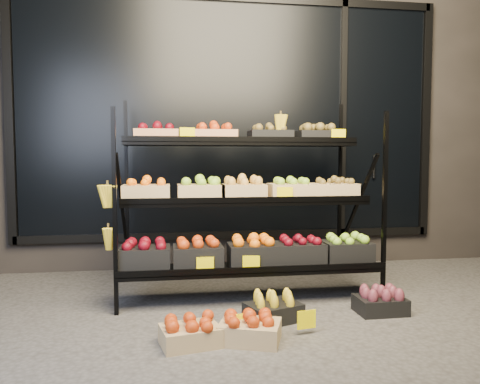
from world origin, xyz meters
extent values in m
plane|color=#514F4C|center=(0.00, 0.00, 0.00)|extent=(24.00, 24.00, 0.00)
cube|color=#2D2826|center=(0.00, 2.60, 1.75)|extent=(6.00, 2.00, 3.50)
cube|color=black|center=(0.00, 1.58, 1.55)|extent=(4.20, 0.04, 2.40)
cube|color=black|center=(0.00, 1.56, 0.34)|extent=(4.30, 0.06, 0.08)
cube|color=black|center=(-2.15, 1.56, 1.55)|extent=(0.08, 0.06, 2.50)
cube|color=black|center=(2.15, 1.56, 1.55)|extent=(0.08, 0.06, 2.50)
cube|color=black|center=(1.20, 1.56, 1.55)|extent=(0.06, 0.06, 2.50)
cylinder|color=black|center=(1.55, 1.53, 1.05)|extent=(0.02, 0.02, 0.25)
cube|color=black|center=(-1.02, 0.18, 0.75)|extent=(0.03, 0.03, 1.50)
cube|color=black|center=(1.02, 0.18, 0.75)|extent=(0.03, 0.03, 1.50)
cube|color=black|center=(-1.02, 1.15, 0.83)|extent=(0.03, 0.03, 1.66)
cube|color=black|center=(1.02, 1.15, 0.83)|extent=(0.03, 0.03, 1.66)
cube|color=black|center=(0.00, 0.35, 0.27)|extent=(2.05, 0.42, 0.03)
cube|color=black|center=(0.00, 0.15, 0.30)|extent=(2.05, 0.02, 0.05)
cube|color=black|center=(0.00, 0.65, 0.77)|extent=(2.05, 0.40, 0.03)
cube|color=black|center=(0.00, 0.46, 0.80)|extent=(2.05, 0.02, 0.05)
cube|color=black|center=(0.00, 0.95, 1.27)|extent=(2.05, 0.40, 0.03)
cube|color=black|center=(0.00, 0.76, 1.30)|extent=(2.05, 0.02, 0.05)
cube|color=tan|center=(-0.74, 0.95, 1.33)|extent=(0.38, 0.28, 0.11)
ellipsoid|color=#640712|center=(-0.74, 0.95, 1.42)|extent=(0.32, 0.24, 0.07)
cube|color=tan|center=(-0.23, 0.95, 1.33)|extent=(0.38, 0.28, 0.11)
ellipsoid|color=red|center=(-0.23, 0.95, 1.42)|extent=(0.32, 0.24, 0.07)
cube|color=black|center=(0.28, 0.95, 1.33)|extent=(0.38, 0.28, 0.11)
ellipsoid|color=brown|center=(0.28, 0.95, 1.42)|extent=(0.32, 0.24, 0.07)
cube|color=black|center=(0.72, 0.95, 1.33)|extent=(0.38, 0.28, 0.11)
ellipsoid|color=brown|center=(0.72, 0.95, 1.42)|extent=(0.32, 0.24, 0.07)
cube|color=tan|center=(-0.82, 0.65, 0.85)|extent=(0.38, 0.28, 0.14)
ellipsoid|color=orange|center=(-0.82, 0.65, 0.95)|extent=(0.32, 0.24, 0.07)
cube|color=tan|center=(-0.38, 0.65, 0.85)|extent=(0.38, 0.28, 0.14)
ellipsoid|color=#94CC33|center=(-0.38, 0.65, 0.95)|extent=(0.32, 0.24, 0.07)
cube|color=tan|center=(-0.03, 0.65, 0.85)|extent=(0.38, 0.28, 0.14)
ellipsoid|color=gold|center=(-0.03, 0.65, 0.95)|extent=(0.32, 0.24, 0.07)
cube|color=tan|center=(0.40, 0.65, 0.85)|extent=(0.38, 0.28, 0.14)
ellipsoid|color=#94CC33|center=(0.40, 0.65, 0.95)|extent=(0.32, 0.24, 0.07)
cube|color=tan|center=(0.78, 0.65, 0.85)|extent=(0.38, 0.28, 0.14)
ellipsoid|color=brown|center=(0.78, 0.65, 0.95)|extent=(0.32, 0.24, 0.07)
cube|color=black|center=(-0.83, 0.35, 0.37)|extent=(0.38, 0.28, 0.18)
ellipsoid|color=#640712|center=(-0.83, 0.35, 0.49)|extent=(0.32, 0.24, 0.07)
cube|color=black|center=(-0.42, 0.35, 0.37)|extent=(0.38, 0.28, 0.18)
ellipsoid|color=red|center=(-0.42, 0.35, 0.49)|extent=(0.32, 0.24, 0.07)
cube|color=black|center=(0.01, 0.35, 0.37)|extent=(0.38, 0.28, 0.18)
ellipsoid|color=orange|center=(0.01, 0.35, 0.49)|extent=(0.32, 0.24, 0.07)
cube|color=black|center=(0.39, 0.35, 0.37)|extent=(0.38, 0.28, 0.18)
ellipsoid|color=#640712|center=(0.39, 0.35, 0.49)|extent=(0.32, 0.24, 0.07)
cube|color=black|center=(0.79, 0.35, 0.37)|extent=(0.38, 0.28, 0.18)
ellipsoid|color=#94CC33|center=(0.79, 0.35, 0.49)|extent=(0.32, 0.24, 0.07)
ellipsoid|color=gold|center=(-1.07, 0.20, 0.95)|extent=(0.14, 0.08, 0.22)
ellipsoid|color=gold|center=(-1.07, 0.20, 0.64)|extent=(0.14, 0.08, 0.22)
ellipsoid|color=gold|center=(0.35, 0.85, 1.53)|extent=(0.14, 0.08, 0.22)
cube|color=#E8D100|center=(0.31, 0.50, 0.84)|extent=(0.13, 0.01, 0.12)
cube|color=#E8D100|center=(0.87, 0.80, 1.34)|extent=(0.13, 0.01, 0.12)
cube|color=#E8D100|center=(-0.48, 0.80, 1.34)|extent=(0.13, 0.01, 0.12)
cube|color=#E8D100|center=(-0.38, 0.20, 0.34)|extent=(0.13, 0.01, 0.12)
cube|color=#E8D100|center=(-0.03, 0.20, 0.34)|extent=(0.13, 0.01, 0.12)
cube|color=#E8D100|center=(-0.18, -0.40, 0.06)|extent=(0.13, 0.01, 0.12)
cube|color=#E8D100|center=(0.23, -0.40, 0.06)|extent=(0.13, 0.01, 0.12)
cube|color=tan|center=(-0.52, -0.46, 0.06)|extent=(0.39, 0.32, 0.12)
ellipsoid|color=red|center=(-0.52, -0.46, 0.15)|extent=(0.33, 0.27, 0.07)
cube|color=black|center=(0.07, -0.11, 0.06)|extent=(0.43, 0.37, 0.12)
ellipsoid|color=gold|center=(0.07, -0.11, 0.15)|extent=(0.36, 0.31, 0.07)
cube|color=tan|center=(-0.15, -0.46, 0.06)|extent=(0.44, 0.38, 0.13)
ellipsoid|color=red|center=(-0.15, -0.46, 0.16)|extent=(0.37, 0.32, 0.07)
cube|color=black|center=(0.89, -0.07, 0.06)|extent=(0.35, 0.26, 0.12)
ellipsoid|color=brown|center=(0.89, -0.07, 0.15)|extent=(0.29, 0.22, 0.07)
camera|label=1|loc=(-0.64, -3.24, 1.13)|focal=35.00mm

